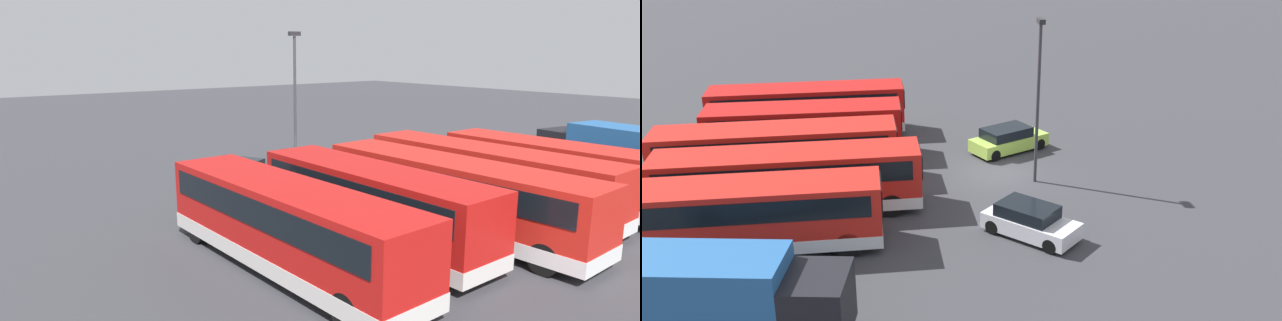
{
  "view_description": "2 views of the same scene",
  "coord_description": "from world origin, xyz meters",
  "views": [
    {
      "loc": [
        16.51,
        24.69,
        7.27
      ],
      "look_at": [
        -0.42,
        1.94,
        1.38
      ],
      "focal_mm": 30.19,
      "sensor_mm": 36.0,
      "label": 1
    },
    {
      "loc": [
        -33.92,
        5.51,
        14.15
      ],
      "look_at": [
        -2.37,
        2.2,
        1.73
      ],
      "focal_mm": 39.88,
      "sensor_mm": 36.0,
      "label": 2
    }
  ],
  "objects": [
    {
      "name": "ground_plane",
      "position": [
        0.0,
        0.0,
        0.0
      ],
      "size": [
        140.0,
        140.0,
        0.0
      ],
      "primitive_type": "plane",
      "color": "#38383D"
    },
    {
      "name": "lamp_post_tall",
      "position": [
        -1.24,
        -1.64,
        4.81
      ],
      "size": [
        0.7,
        0.3,
        8.26
      ],
      "color": "#38383D",
      "rests_on": "ground"
    },
    {
      "name": "car_hatchback_silver",
      "position": [
        3.2,
        -1.0,
        0.7
      ],
      "size": [
        3.7,
        4.71,
        1.43
      ],
      "color": "#A5D14C",
      "rests_on": "ground"
    },
    {
      "name": "car_small_green",
      "position": [
        -7.13,
        -0.22,
        0.7
      ],
      "size": [
        4.11,
        4.19,
        1.43
      ],
      "color": "silver",
      "rests_on": "ground"
    },
    {
      "name": "bus_single_deck_fourth",
      "position": [
        3.36,
        10.24,
        1.62
      ],
      "size": [
        2.85,
        10.6,
        2.95
      ],
      "color": "#B71411",
      "rests_on": "ground"
    },
    {
      "name": "bus_single_deck_near_end",
      "position": [
        -7.17,
        11.26,
        1.62
      ],
      "size": [
        2.96,
        10.58,
        2.95
      ],
      "color": "red",
      "rests_on": "ground"
    },
    {
      "name": "bus_single_deck_third",
      "position": [
        -0.12,
        11.24,
        1.62
      ],
      "size": [
        3.15,
        12.03,
        2.95
      ],
      "color": "red",
      "rests_on": "ground"
    },
    {
      "name": "box_truck_blue",
      "position": [
        -13.62,
        10.95,
        1.71
      ],
      "size": [
        3.49,
        7.77,
        3.2
      ],
      "color": "#235999",
      "rests_on": "ground"
    },
    {
      "name": "bus_single_deck_fifth",
      "position": [
        7.3,
        10.43,
        1.62
      ],
      "size": [
        3.08,
        11.52,
        2.95
      ],
      "color": "#B71411",
      "rests_on": "ground"
    },
    {
      "name": "bus_single_deck_second",
      "position": [
        -3.63,
        10.23,
        1.62
      ],
      "size": [
        3.08,
        12.08,
        2.95
      ],
      "color": "red",
      "rests_on": "ground"
    }
  ]
}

